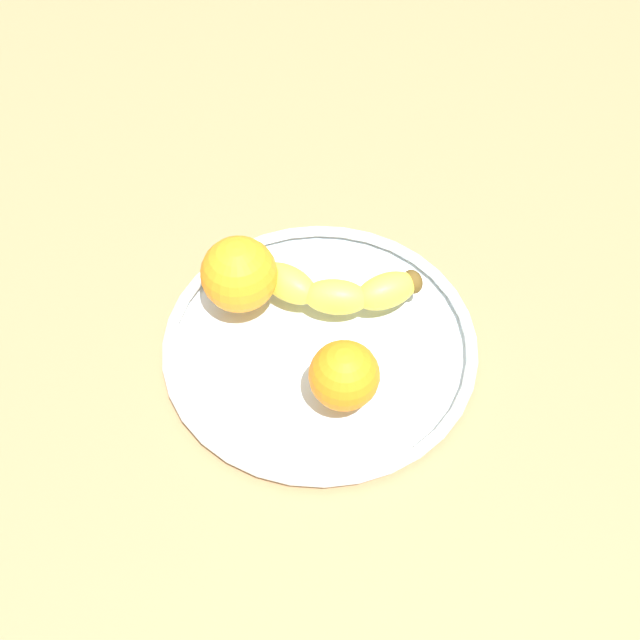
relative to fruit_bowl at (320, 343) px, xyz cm
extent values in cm
cube|color=#9E774F|center=(0.00, 0.00, -2.92)|extent=(163.01, 163.01, 4.00)
cylinder|color=silver|center=(0.00, 0.00, -0.62)|extent=(30.93, 30.93, 0.60)
torus|color=silver|center=(0.00, 0.00, 0.28)|extent=(32.22, 32.22, 1.20)
ellipsoid|color=yellow|center=(-4.23, 5.04, 2.73)|extent=(7.71, 6.23, 3.70)
ellipsoid|color=yellow|center=(0.96, 4.08, 2.73)|extent=(7.03, 4.18, 3.70)
ellipsoid|color=yellow|center=(5.97, 5.77, 2.73)|extent=(7.70, 6.82, 3.70)
ellipsoid|color=brown|center=(8.52, 7.44, 2.73)|extent=(3.09, 3.26, 2.59)
sphere|color=orange|center=(3.36, -6.26, 4.24)|extent=(6.71, 6.71, 6.71)
sphere|color=orange|center=(-8.97, 3.62, 4.84)|extent=(7.90, 7.90, 7.90)
camera|label=1|loc=(7.73, -44.81, 63.97)|focal=42.96mm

